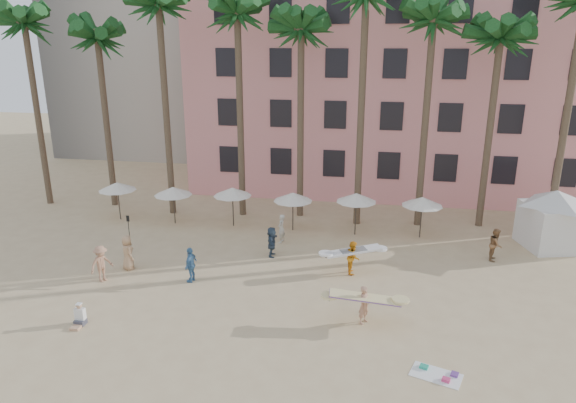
% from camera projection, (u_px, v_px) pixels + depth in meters
% --- Properties ---
extents(ground, '(120.00, 120.00, 0.00)m').
position_uv_depth(ground, '(267.00, 336.00, 21.30)').
color(ground, '#D1B789').
rests_on(ground, ground).
extents(pink_hotel, '(35.00, 14.00, 16.00)m').
position_uv_depth(pink_hotel, '(416.00, 88.00, 42.15)').
color(pink_hotel, pink).
rests_on(pink_hotel, ground).
extents(palm_row, '(44.40, 5.40, 16.30)m').
position_uv_depth(palm_row, '(324.00, 19.00, 31.40)').
color(palm_row, brown).
rests_on(palm_row, ground).
extents(umbrella_row, '(22.50, 2.70, 2.73)m').
position_uv_depth(umbrella_row, '(262.00, 194.00, 32.84)').
color(umbrella_row, '#332B23').
rests_on(umbrella_row, ground).
extents(cabana, '(5.48, 5.48, 3.50)m').
position_uv_depth(cabana, '(554.00, 214.00, 29.88)').
color(cabana, silver).
rests_on(cabana, ground).
extents(beach_towel, '(2.03, 1.53, 0.14)m').
position_uv_depth(beach_towel, '(438.00, 374.00, 18.81)').
color(beach_towel, white).
rests_on(beach_towel, ground).
extents(carrier_yellow, '(3.06, 0.90, 1.72)m').
position_uv_depth(carrier_yellow, '(364.00, 302.00, 22.04)').
color(carrier_yellow, tan).
rests_on(carrier_yellow, ground).
extents(carrier_white, '(3.06, 1.85, 1.77)m').
position_uv_depth(carrier_white, '(353.00, 256.00, 26.84)').
color(carrier_white, orange).
rests_on(carrier_white, ground).
extents(beachgoers, '(21.26, 7.83, 1.92)m').
position_uv_depth(beachgoers, '(238.00, 251.00, 27.57)').
color(beachgoers, tan).
rests_on(beachgoers, ground).
extents(paddle, '(0.18, 0.04, 2.23)m').
position_uv_depth(paddle, '(129.00, 229.00, 29.36)').
color(paddle, black).
rests_on(paddle, ground).
extents(seated_man, '(0.43, 0.76, 0.98)m').
position_uv_depth(seated_man, '(80.00, 318.00, 22.06)').
color(seated_man, '#3F3F4C').
rests_on(seated_man, ground).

